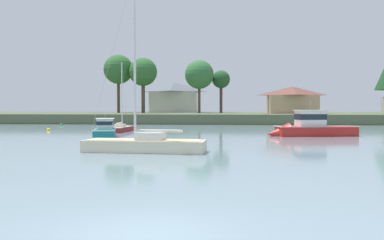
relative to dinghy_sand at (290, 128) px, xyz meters
The scene contains 15 objects.
ground_plane 51.25m from the dinghy_sand, 103.72° to the right, with size 472.87×472.87×0.00m, color gray.
far_shore_bank 35.28m from the dinghy_sand, 110.16° to the left, with size 212.79×40.40×1.85m, color #4C563D.
dinghy_sand is the anchor object (origin of this frame).
sailboat_maroon 24.67m from the dinghy_sand, 162.23° to the right, with size 2.30×6.51×9.68m.
cruiser_red 13.89m from the dinghy_sand, 91.83° to the right, with size 10.44×4.32×5.03m.
sailboat_cream 34.82m from the dinghy_sand, 116.90° to the right, with size 9.12×3.31×13.95m.
cruiser_teal 29.11m from the dinghy_sand, 140.07° to the right, with size 3.57×7.62×3.84m.
mooring_buoy_yellow 34.64m from the dinghy_sand, behind, with size 0.52×0.52×0.57m.
mooring_buoy_green 39.20m from the dinghy_sand, 167.38° to the left, with size 0.51×0.51×0.56m.
shore_tree_inland_c 43.51m from the dinghy_sand, 131.85° to the left, with size 6.47×6.47×12.66m.
shore_tree_right_mid 48.56m from the dinghy_sand, 136.44° to the left, with size 6.84×6.84×13.56m.
shore_tree_far_right 36.91m from the dinghy_sand, 106.63° to the left, with size 4.19×4.19×9.91m.
shore_tree_center 36.76m from the dinghy_sand, 115.53° to the left, with size 6.62×6.62×12.09m.
cottage_hillside 48.12m from the dinghy_sand, 117.74° to the left, with size 12.30×10.18×7.68m.
cottage_eastern 26.46m from the dinghy_sand, 79.68° to the left, with size 10.60×7.70×5.67m.
Camera 1 is at (2.02, -10.47, 3.35)m, focal length 37.70 mm.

